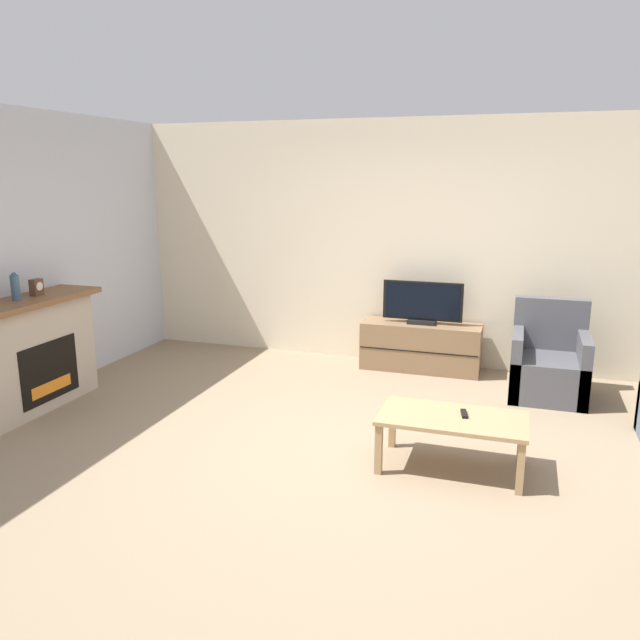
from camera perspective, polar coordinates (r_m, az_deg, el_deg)
name	(u,v)px	position (r m, az deg, el deg)	size (l,w,h in m)	color
ground_plane	(355,450)	(4.98, 3.23, -11.81)	(24.00, 24.00, 0.00)	#89755B
wall_back	(416,244)	(7.02, 8.74, 6.87)	(12.00, 0.06, 2.70)	beige
wall_left	(1,261)	(6.26, -27.12, 4.84)	(0.06, 12.00, 2.70)	silver
fireplace	(30,353)	(6.23, -24.97, -2.74)	(0.52, 1.40, 1.03)	#B7A893
mantel_vase_centre_left	(15,287)	(6.02, -26.10, 2.72)	(0.07, 0.07, 0.25)	#385670
mantel_clock	(36,287)	(6.20, -24.50, 2.74)	(0.08, 0.11, 0.15)	brown
tv_stand	(421,347)	(6.93, 9.20, -2.41)	(1.28, 0.43, 0.52)	brown
tv	(422,304)	(6.82, 9.35, 1.42)	(0.86, 0.18, 0.46)	black
armchair	(548,366)	(6.44, 20.15, -3.95)	(0.70, 0.76, 0.91)	#4C4C51
coffee_table	(452,423)	(4.65, 12.01, -9.18)	(1.05, 0.56, 0.41)	#A37F56
remote	(464,414)	(4.67, 13.04, -8.34)	(0.07, 0.15, 0.02)	black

